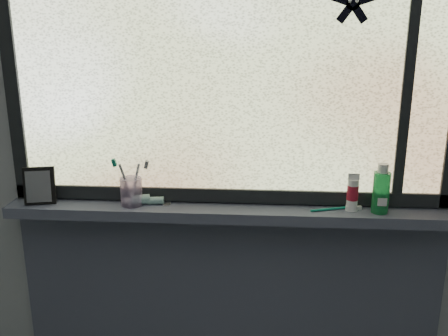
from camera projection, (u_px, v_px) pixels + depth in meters
name	position (u px, v px, depth m)	size (l,w,h in m)	color
wall_back	(230.00, 140.00, 1.80)	(3.00, 0.01, 2.50)	#9EA3A8
windowsill	(228.00, 212.00, 1.80)	(1.62, 0.14, 0.04)	#494E62
sill_apron	(229.00, 326.00, 2.00)	(1.62, 0.02, 0.98)	#494E62
window_pane	(230.00, 62.00, 1.70)	(1.50, 0.01, 1.00)	silver
frame_bottom	(229.00, 195.00, 1.83)	(1.60, 0.03, 0.05)	black
frame_left	(10.00, 61.00, 1.75)	(0.05, 0.03, 1.10)	black
frame_mullion	(409.00, 63.00, 1.66)	(0.04, 0.03, 1.00)	black
starfish_sticker	(353.00, 3.00, 1.61)	(0.15, 0.02, 0.15)	black
vanity_mirror	(40.00, 186.00, 1.81)	(0.11, 0.06, 0.14)	black
toothpaste_tube	(147.00, 200.00, 1.82)	(0.21, 0.04, 0.04)	silver
toothbrush_cup	(131.00, 192.00, 1.81)	(0.08, 0.08, 0.10)	#C4A9DF
toothbrush_lying	(332.00, 208.00, 1.77)	(0.20, 0.02, 0.01)	#0D7960
mouthwash_bottle	(381.00, 188.00, 1.73)	(0.06, 0.06, 0.15)	green
cream_tube	(353.00, 191.00, 1.75)	(0.04, 0.04, 0.10)	silver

